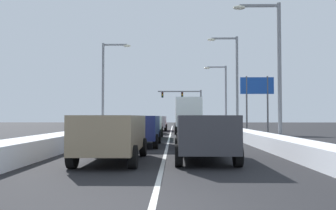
{
  "coord_description": "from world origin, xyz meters",
  "views": [
    {
      "loc": [
        0.41,
        -5.7,
        1.63
      ],
      "look_at": [
        -0.53,
        41.5,
        3.25
      ],
      "focal_mm": 36.19,
      "sensor_mm": 36.0,
      "label": 1
    }
  ],
  "objects_px": {
    "suv_tan_center_lane_nearest": "(113,133)",
    "street_lamp_right_mid": "(233,76)",
    "sedan_red_right_lane_fifth": "(184,124)",
    "box_truck_right_lane_fourth": "(188,114)",
    "street_lamp_right_near": "(273,60)",
    "suv_green_right_lane_third": "(195,125)",
    "suv_white_center_lane_third": "(148,125)",
    "sedan_black_center_lane_fourth": "(152,126)",
    "suv_silver_center_lane_fifth": "(157,122)",
    "street_lamp_left_mid": "(107,80)",
    "sedan_gray_right_lane_second": "(195,133)",
    "street_lamp_right_far": "(223,91)",
    "traffic_light_gantry": "(187,100)",
    "roadside_sign_right": "(257,92)",
    "suv_navy_center_lane_second": "(140,128)",
    "suv_charcoal_right_lane_nearest": "(204,133)"
  },
  "relations": [
    {
      "from": "box_truck_right_lane_fourth",
      "to": "street_lamp_right_near",
      "type": "xyz_separation_m",
      "value": [
        4.19,
        -14.1,
        2.89
      ]
    },
    {
      "from": "suv_tan_center_lane_nearest",
      "to": "sedan_gray_right_lane_second",
      "type": "bearing_deg",
      "value": 61.29
    },
    {
      "from": "sedan_red_right_lane_fifth",
      "to": "sedan_black_center_lane_fourth",
      "type": "bearing_deg",
      "value": -112.16
    },
    {
      "from": "suv_tan_center_lane_nearest",
      "to": "suv_navy_center_lane_second",
      "type": "relative_size",
      "value": 1.0
    },
    {
      "from": "suv_navy_center_lane_second",
      "to": "roadside_sign_right",
      "type": "xyz_separation_m",
      "value": [
        9.82,
        13.6,
        3.0
      ]
    },
    {
      "from": "sedan_gray_right_lane_second",
      "to": "roadside_sign_right",
      "type": "distance_m",
      "value": 15.99
    },
    {
      "from": "sedan_red_right_lane_fifth",
      "to": "suv_white_center_lane_third",
      "type": "height_order",
      "value": "suv_white_center_lane_third"
    },
    {
      "from": "suv_white_center_lane_third",
      "to": "street_lamp_right_far",
      "type": "height_order",
      "value": "street_lamp_right_far"
    },
    {
      "from": "sedan_gray_right_lane_second",
      "to": "suv_green_right_lane_third",
      "type": "xyz_separation_m",
      "value": [
        0.37,
        6.14,
        0.25
      ]
    },
    {
      "from": "suv_silver_center_lane_fifth",
      "to": "street_lamp_left_mid",
      "type": "bearing_deg",
      "value": -116.93
    },
    {
      "from": "sedan_gray_right_lane_second",
      "to": "suv_white_center_lane_third",
      "type": "distance_m",
      "value": 7.48
    },
    {
      "from": "suv_tan_center_lane_nearest",
      "to": "sedan_black_center_lane_fourth",
      "type": "distance_m",
      "value": 19.75
    },
    {
      "from": "suv_green_right_lane_third",
      "to": "street_lamp_right_mid",
      "type": "relative_size",
      "value": 0.57
    },
    {
      "from": "suv_tan_center_lane_nearest",
      "to": "suv_white_center_lane_third",
      "type": "bearing_deg",
      "value": 88.96
    },
    {
      "from": "suv_white_center_lane_third",
      "to": "street_lamp_right_near",
      "type": "distance_m",
      "value": 10.54
    },
    {
      "from": "suv_navy_center_lane_second",
      "to": "suv_silver_center_lane_fifth",
      "type": "relative_size",
      "value": 1.0
    },
    {
      "from": "suv_tan_center_lane_nearest",
      "to": "sedan_red_right_lane_fifth",
      "type": "bearing_deg",
      "value": 83.07
    },
    {
      "from": "suv_white_center_lane_third",
      "to": "street_lamp_right_far",
      "type": "bearing_deg",
      "value": 62.21
    },
    {
      "from": "sedan_black_center_lane_fourth",
      "to": "traffic_light_gantry",
      "type": "xyz_separation_m",
      "value": [
        4.33,
        25.99,
        3.73
      ]
    },
    {
      "from": "suv_silver_center_lane_fifth",
      "to": "street_lamp_left_mid",
      "type": "relative_size",
      "value": 0.58
    },
    {
      "from": "suv_charcoal_right_lane_nearest",
      "to": "roadside_sign_right",
      "type": "relative_size",
      "value": 0.89
    },
    {
      "from": "suv_green_right_lane_third",
      "to": "street_lamp_right_far",
      "type": "bearing_deg",
      "value": 74.65
    },
    {
      "from": "street_lamp_right_near",
      "to": "street_lamp_left_mid",
      "type": "relative_size",
      "value": 0.95
    },
    {
      "from": "suv_white_center_lane_third",
      "to": "street_lamp_left_mid",
      "type": "relative_size",
      "value": 0.58
    },
    {
      "from": "sedan_red_right_lane_fifth",
      "to": "suv_tan_center_lane_nearest",
      "type": "relative_size",
      "value": 0.92
    },
    {
      "from": "street_lamp_right_near",
      "to": "street_lamp_right_mid",
      "type": "relative_size",
      "value": 0.93
    },
    {
      "from": "roadside_sign_right",
      "to": "street_lamp_right_mid",
      "type": "bearing_deg",
      "value": -131.24
    },
    {
      "from": "suv_green_right_lane_third",
      "to": "suv_white_center_lane_third",
      "type": "height_order",
      "value": "same"
    },
    {
      "from": "suv_silver_center_lane_fifth",
      "to": "street_lamp_right_far",
      "type": "relative_size",
      "value": 0.64
    },
    {
      "from": "sedan_gray_right_lane_second",
      "to": "suv_green_right_lane_third",
      "type": "distance_m",
      "value": 6.15
    },
    {
      "from": "sedan_gray_right_lane_second",
      "to": "suv_silver_center_lane_fifth",
      "type": "distance_m",
      "value": 20.95
    },
    {
      "from": "suv_tan_center_lane_nearest",
      "to": "traffic_light_gantry",
      "type": "relative_size",
      "value": 0.65
    },
    {
      "from": "box_truck_right_lane_fourth",
      "to": "traffic_light_gantry",
      "type": "distance_m",
      "value": 25.28
    },
    {
      "from": "street_lamp_right_mid",
      "to": "street_lamp_left_mid",
      "type": "distance_m",
      "value": 11.38
    },
    {
      "from": "suv_tan_center_lane_nearest",
      "to": "street_lamp_right_mid",
      "type": "distance_m",
      "value": 18.92
    },
    {
      "from": "suv_white_center_lane_third",
      "to": "roadside_sign_right",
      "type": "distance_m",
      "value": 12.68
    },
    {
      "from": "street_lamp_left_mid",
      "to": "suv_white_center_lane_third",
      "type": "bearing_deg",
      "value": -53.13
    },
    {
      "from": "box_truck_right_lane_fourth",
      "to": "suv_silver_center_lane_fifth",
      "type": "height_order",
      "value": "box_truck_right_lane_fourth"
    },
    {
      "from": "traffic_light_gantry",
      "to": "street_lamp_left_mid",
      "type": "distance_m",
      "value": 28.5
    },
    {
      "from": "suv_white_center_lane_third",
      "to": "street_lamp_right_mid",
      "type": "distance_m",
      "value": 9.12
    },
    {
      "from": "street_lamp_left_mid",
      "to": "street_lamp_right_far",
      "type": "bearing_deg",
      "value": 37.0
    },
    {
      "from": "sedan_red_right_lane_fifth",
      "to": "suv_charcoal_right_lane_nearest",
      "type": "bearing_deg",
      "value": -90.08
    },
    {
      "from": "box_truck_right_lane_fourth",
      "to": "suv_tan_center_lane_nearest",
      "type": "height_order",
      "value": "box_truck_right_lane_fourth"
    },
    {
      "from": "suv_navy_center_lane_second",
      "to": "suv_white_center_lane_third",
      "type": "distance_m",
      "value": 6.3
    },
    {
      "from": "box_truck_right_lane_fourth",
      "to": "street_lamp_right_far",
      "type": "height_order",
      "value": "street_lamp_right_far"
    },
    {
      "from": "street_lamp_right_mid",
      "to": "box_truck_right_lane_fourth",
      "type": "bearing_deg",
      "value": 136.28
    },
    {
      "from": "traffic_light_gantry",
      "to": "roadside_sign_right",
      "type": "bearing_deg",
      "value": -77.33
    },
    {
      "from": "suv_charcoal_right_lane_nearest",
      "to": "suv_navy_center_lane_second",
      "type": "distance_m",
      "value": 6.87
    },
    {
      "from": "suv_tan_center_lane_nearest",
      "to": "suv_navy_center_lane_second",
      "type": "distance_m",
      "value": 6.61
    },
    {
      "from": "box_truck_right_lane_fourth",
      "to": "suv_tan_center_lane_nearest",
      "type": "xyz_separation_m",
      "value": [
        -3.51,
        -20.6,
        -0.88
      ]
    }
  ]
}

